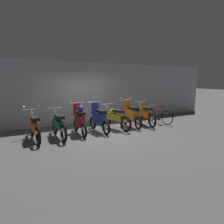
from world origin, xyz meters
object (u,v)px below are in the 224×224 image
object	(u,v)px
motorbike_slot_0	(34,126)
bicycle	(158,116)
motorbike_slot_6	(145,114)
motorbike_slot_2	(79,120)
motorbike_slot_5	(131,115)
motorbike_slot_1	(59,124)
motorbike_slot_3	(99,119)
motorbike_slot_4	(115,117)

from	to	relation	value
motorbike_slot_0	bicycle	bearing A→B (deg)	1.50
motorbike_slot_0	bicycle	distance (m)	5.68
bicycle	motorbike_slot_6	bearing A→B (deg)	178.62
motorbike_slot_2	motorbike_slot_5	size ratio (longest dim) A/B	1.00
motorbike_slot_1	motorbike_slot_2	bearing A→B (deg)	6.35
motorbike_slot_0	motorbike_slot_1	xyz separation A→B (m)	(0.82, -0.06, -0.00)
motorbike_slot_1	motorbike_slot_3	distance (m)	1.63
motorbike_slot_2	motorbike_slot_6	xyz separation A→B (m)	(3.27, 0.13, -0.08)
motorbike_slot_1	motorbike_slot_6	size ratio (longest dim) A/B	1.01
motorbike_slot_1	motorbike_slot_4	distance (m)	2.45
motorbike_slot_5	motorbike_slot_3	bearing A→B (deg)	-175.61
motorbike_slot_0	motorbike_slot_4	xyz separation A→B (m)	(3.26, 0.13, -0.00)
motorbike_slot_6	bicycle	bearing A→B (deg)	-1.38
motorbike_slot_1	motorbike_slot_6	bearing A→B (deg)	3.14
motorbike_slot_4	motorbike_slot_6	distance (m)	1.64
motorbike_slot_0	motorbike_slot_6	size ratio (longest dim) A/B	1.01
motorbike_slot_0	motorbike_slot_1	world-z (taller)	motorbike_slot_0
motorbike_slot_1	motorbike_slot_5	xyz separation A→B (m)	(3.27, 0.22, 0.04)
motorbike_slot_1	motorbike_slot_5	world-z (taller)	motorbike_slot_5
motorbike_slot_0	motorbike_slot_2	xyz separation A→B (m)	(1.63, 0.03, 0.08)
motorbike_slot_3	motorbike_slot_4	distance (m)	0.82
motorbike_slot_0	motorbike_slot_5	distance (m)	4.09
motorbike_slot_2	motorbike_slot_5	bearing A→B (deg)	2.91
motorbike_slot_2	bicycle	size ratio (longest dim) A/B	0.98
motorbike_slot_1	bicycle	distance (m)	4.87
motorbike_slot_3	bicycle	size ratio (longest dim) A/B	0.98
motorbike_slot_3	motorbike_slot_5	xyz separation A→B (m)	(1.64, 0.13, 0.00)
motorbike_slot_0	motorbike_slot_4	bearing A→B (deg)	2.25
motorbike_slot_3	motorbike_slot_5	bearing A→B (deg)	4.39
motorbike_slot_6	bicycle	world-z (taller)	motorbike_slot_6
motorbike_slot_5	motorbike_slot_6	xyz separation A→B (m)	(0.82, 0.01, -0.04)
motorbike_slot_1	motorbike_slot_3	xyz separation A→B (m)	(1.63, 0.09, 0.03)
motorbike_slot_0	motorbike_slot_2	world-z (taller)	motorbike_slot_2
motorbike_slot_4	motorbike_slot_0	bearing A→B (deg)	-177.75
motorbike_slot_0	motorbike_slot_2	distance (m)	1.64
bicycle	motorbike_slot_0	bearing A→B (deg)	-178.50
motorbike_slot_4	motorbike_slot_6	world-z (taller)	motorbike_slot_6
motorbike_slot_1	motorbike_slot_2	xyz separation A→B (m)	(0.82, 0.09, 0.08)
motorbike_slot_1	bicycle	world-z (taller)	motorbike_slot_1
motorbike_slot_1	motorbike_slot_3	bearing A→B (deg)	3.15
bicycle	motorbike_slot_2	bearing A→B (deg)	-178.38
motorbike_slot_6	bicycle	xyz separation A→B (m)	(0.78, -0.02, -0.13)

